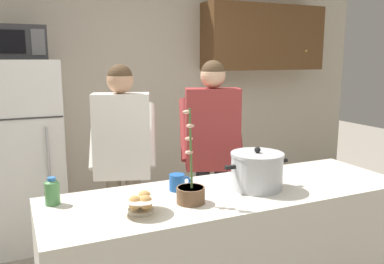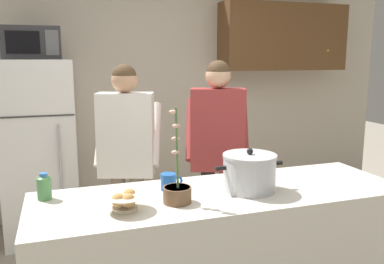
% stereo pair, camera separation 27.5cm
% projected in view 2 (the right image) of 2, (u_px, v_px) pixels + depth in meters
% --- Properties ---
extents(back_wall_unit, '(6.00, 0.48, 2.60)m').
position_uv_depth(back_wall_unit, '(165.00, 83.00, 4.39)').
color(back_wall_unit, beige).
rests_on(back_wall_unit, ground).
extents(refrigerator, '(0.64, 0.68, 1.66)m').
position_uv_depth(refrigerator, '(40.00, 151.00, 3.70)').
color(refrigerator, white).
rests_on(refrigerator, ground).
extents(microwave, '(0.48, 0.37, 0.28)m').
position_uv_depth(microwave, '(32.00, 43.00, 3.51)').
color(microwave, '#2D2D30').
rests_on(microwave, refrigerator).
extents(person_near_pot, '(0.59, 0.53, 1.63)m').
position_uv_depth(person_near_pot, '(127.00, 146.00, 3.04)').
color(person_near_pot, '#726656').
rests_on(person_near_pot, ground).
extents(person_by_sink, '(0.60, 0.54, 1.65)m').
position_uv_depth(person_by_sink, '(217.00, 140.00, 3.16)').
color(person_by_sink, black).
rests_on(person_by_sink, ground).
extents(cooking_pot, '(0.42, 0.31, 0.25)m').
position_uv_depth(cooking_pot, '(249.00, 172.00, 2.30)').
color(cooking_pot, silver).
rests_on(cooking_pot, kitchen_island).
extents(coffee_mug, '(0.13, 0.09, 0.10)m').
position_uv_depth(coffee_mug, '(169.00, 182.00, 2.32)').
color(coffee_mug, '#1E59B2').
rests_on(coffee_mug, kitchen_island).
extents(bread_bowl, '(0.23, 0.23, 0.10)m').
position_uv_depth(bread_bowl, '(125.00, 201.00, 2.00)').
color(bread_bowl, beige).
rests_on(bread_bowl, kitchen_island).
extents(bottle_near_edge, '(0.08, 0.08, 0.15)m').
position_uv_depth(bottle_near_edge, '(44.00, 186.00, 2.16)').
color(bottle_near_edge, '#4C8C4C').
rests_on(bottle_near_edge, kitchen_island).
extents(potted_orchid, '(0.15, 0.15, 0.50)m').
position_uv_depth(potted_orchid, '(177.00, 190.00, 2.11)').
color(potted_orchid, brown).
rests_on(potted_orchid, kitchen_island).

